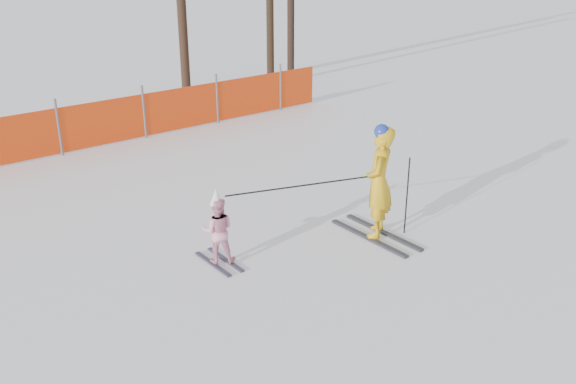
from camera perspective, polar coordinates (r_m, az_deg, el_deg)
name	(u,v)px	position (r m, az deg, el deg)	size (l,w,h in m)	color
ground	(309,265)	(9.48, 1.88, -6.51)	(120.00, 120.00, 0.00)	white
adult	(379,182)	(10.04, 8.08, 0.86)	(0.77, 1.64, 1.87)	black
child	(218,230)	(9.35, -6.27, -3.35)	(0.62, 0.90, 1.18)	black
ski_poles	(341,190)	(9.76, 4.70, 0.21)	(2.80, 1.00, 1.29)	black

